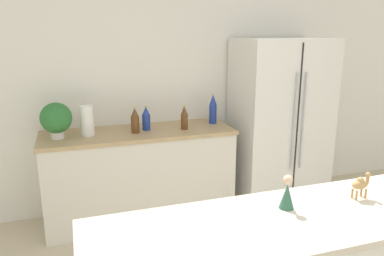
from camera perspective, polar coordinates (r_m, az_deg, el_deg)
wall_back at (r=3.99m, az=-1.76°, el=6.50°), size 8.00×0.06×2.55m
back_counter at (r=3.77m, az=-7.92°, el=-7.08°), size 1.83×0.63×0.90m
refrigerator at (r=4.11m, az=13.17°, el=0.81°), size 0.95×0.69×1.77m
potted_plant at (r=3.51m, az=-20.00°, el=1.33°), size 0.28×0.28×0.32m
paper_towel_roll at (r=3.53m, az=-15.70°, el=1.07°), size 0.12×0.12×0.28m
back_bottle_0 at (r=3.63m, az=-7.01°, el=1.45°), size 0.08×0.08×0.24m
back_bottle_1 at (r=3.86m, az=3.21°, el=2.87°), size 0.08×0.08×0.31m
back_bottle_2 at (r=3.63m, az=-1.18°, el=1.57°), size 0.07×0.07×0.24m
back_bottle_3 at (r=3.54m, az=-8.67°, el=1.14°), size 0.08×0.08×0.25m
camel_figurine at (r=2.15m, az=24.33°, el=-7.74°), size 0.11×0.05×0.14m
wise_man_figurine_blue at (r=1.91m, az=14.29°, el=-9.73°), size 0.07×0.07×0.17m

